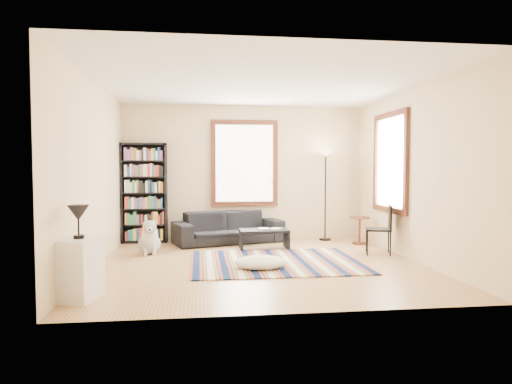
{
  "coord_description": "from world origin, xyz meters",
  "views": [
    {
      "loc": [
        -0.94,
        -7.04,
        1.5
      ],
      "look_at": [
        0.0,
        0.5,
        1.1
      ],
      "focal_mm": 32.0,
      "sensor_mm": 36.0,
      "label": 1
    }
  ],
  "objects": [
    {
      "name": "floor_lamp",
      "position": [
        1.66,
        2.15,
        0.93
      ],
      "size": [
        0.31,
        0.31,
        1.86
      ],
      "primitive_type": null,
      "rotation": [
        0.0,
        0.0,
        0.03
      ],
      "color": "black",
      "rests_on": "floor"
    },
    {
      "name": "wall_back",
      "position": [
        0.0,
        2.55,
        1.4
      ],
      "size": [
        5.0,
        0.1,
        2.8
      ],
      "primitive_type": "cube",
      "color": "beige",
      "rests_on": "floor"
    },
    {
      "name": "side_table",
      "position": [
        2.2,
        1.59,
        0.27
      ],
      "size": [
        0.42,
        0.42,
        0.54
      ],
      "primitive_type": "cylinder",
      "rotation": [
        0.0,
        0.0,
        0.05
      ],
      "color": "#4E2813",
      "rests_on": "floor"
    },
    {
      "name": "wall_right",
      "position": [
        2.55,
        0.0,
        1.4
      ],
      "size": [
        0.1,
        5.0,
        2.8
      ],
      "primitive_type": "cube",
      "color": "beige",
      "rests_on": "floor"
    },
    {
      "name": "table_lamp",
      "position": [
        -2.3,
        -1.7,
        0.89
      ],
      "size": [
        0.26,
        0.26,
        0.38
      ],
      "primitive_type": null,
      "rotation": [
        0.0,
        0.0,
        0.07
      ],
      "color": "black",
      "rests_on": "white_cabinet"
    },
    {
      "name": "folding_chair",
      "position": [
        2.15,
        0.53,
        0.43
      ],
      "size": [
        0.52,
        0.51,
        0.86
      ],
      "primitive_type": "cube",
      "rotation": [
        0.0,
        0.0,
        -0.32
      ],
      "color": "black",
      "rests_on": "floor"
    },
    {
      "name": "dog",
      "position": [
        -1.81,
        1.03,
        0.3
      ],
      "size": [
        0.51,
        0.65,
        0.6
      ],
      "primitive_type": null,
      "rotation": [
        0.0,
        0.0,
        0.13
      ],
      "color": "silver",
      "rests_on": "floor"
    },
    {
      "name": "floor",
      "position": [
        0.0,
        0.0,
        -0.05
      ],
      "size": [
        5.0,
        5.0,
        0.1
      ],
      "primitive_type": "cube",
      "color": "tan",
      "rests_on": "ground"
    },
    {
      "name": "floor_cushion",
      "position": [
        -0.04,
        -0.39,
        0.1
      ],
      "size": [
        0.92,
        0.79,
        0.2
      ],
      "primitive_type": "ellipsoid",
      "rotation": [
        0.0,
        0.0,
        -0.29
      ],
      "color": "beige",
      "rests_on": "floor"
    },
    {
      "name": "window_back",
      "position": [
        0.0,
        2.47,
        1.6
      ],
      "size": [
        1.2,
        0.06,
        1.6
      ],
      "primitive_type": "cube",
      "color": "white",
      "rests_on": "wall_back"
    },
    {
      "name": "wall_front",
      "position": [
        0.0,
        -2.55,
        1.4
      ],
      "size": [
        5.0,
        0.1,
        2.8
      ],
      "primitive_type": "cube",
      "color": "beige",
      "rests_on": "floor"
    },
    {
      "name": "coffee_table",
      "position": [
        0.25,
        1.29,
        0.18
      ],
      "size": [
        0.97,
        0.64,
        0.36
      ],
      "primitive_type": "cube",
      "rotation": [
        0.0,
        0.0,
        -0.16
      ],
      "color": "black",
      "rests_on": "floor"
    },
    {
      "name": "rug",
      "position": [
        0.26,
        0.04,
        0.01
      ],
      "size": [
        2.66,
        2.13,
        0.02
      ],
      "primitive_type": "cube",
      "color": "#0C1C3F",
      "rests_on": "floor"
    },
    {
      "name": "window_right",
      "position": [
        2.47,
        0.8,
        1.6
      ],
      "size": [
        0.06,
        1.2,
        1.6
      ],
      "primitive_type": "cube",
      "color": "white",
      "rests_on": "wall_right"
    },
    {
      "name": "book_b",
      "position": [
        0.4,
        1.34,
        0.37
      ],
      "size": [
        0.26,
        0.29,
        0.02
      ],
      "primitive_type": "imported",
      "rotation": [
        0.0,
        0.0,
        -0.44
      ],
      "color": "beige",
      "rests_on": "coffee_table"
    },
    {
      "name": "ceiling",
      "position": [
        0.0,
        0.0,
        2.85
      ],
      "size": [
        5.0,
        5.0,
        0.1
      ],
      "primitive_type": "cube",
      "color": "white",
      "rests_on": "floor"
    },
    {
      "name": "book_a",
      "position": [
        0.15,
        1.29,
        0.37
      ],
      "size": [
        0.21,
        0.27,
        0.02
      ],
      "primitive_type": "imported",
      "rotation": [
        0.0,
        0.0,
        -0.07
      ],
      "color": "beige",
      "rests_on": "coffee_table"
    },
    {
      "name": "wall_left",
      "position": [
        -2.55,
        0.0,
        1.4
      ],
      "size": [
        0.1,
        5.0,
        2.8
      ],
      "primitive_type": "cube",
      "color": "beige",
      "rests_on": "floor"
    },
    {
      "name": "bookshelf",
      "position": [
        -2.04,
        2.32,
        1.0
      ],
      "size": [
        0.9,
        0.3,
        2.0
      ],
      "primitive_type": "cube",
      "color": "black",
      "rests_on": "floor"
    },
    {
      "name": "sofa",
      "position": [
        -0.37,
        2.05,
        0.31
      ],
      "size": [
        1.44,
        2.31,
        0.63
      ],
      "primitive_type": "imported",
      "rotation": [
        0.0,
        0.0,
        0.3
      ],
      "color": "black",
      "rests_on": "floor"
    },
    {
      "name": "white_cabinet",
      "position": [
        -2.3,
        -1.7,
        0.35
      ],
      "size": [
        0.5,
        0.58,
        0.7
      ],
      "primitive_type": "cube",
      "rotation": [
        0.0,
        0.0,
        -0.27
      ],
      "color": "white",
      "rests_on": "floor"
    }
  ]
}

